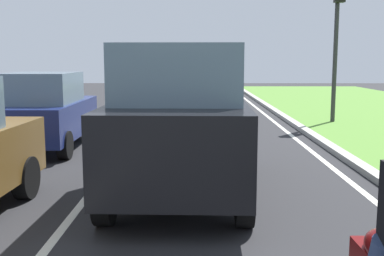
# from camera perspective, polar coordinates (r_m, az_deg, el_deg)

# --- Properties ---
(ground_plane) EXTENTS (60.00, 60.00, 0.00)m
(ground_plane) POSITION_cam_1_polar(r_m,az_deg,el_deg) (11.86, -4.20, -1.81)
(ground_plane) COLOR #262628
(lane_line_center) EXTENTS (0.12, 32.00, 0.01)m
(lane_line_center) POSITION_cam_1_polar(r_m,az_deg,el_deg) (11.93, -7.55, -1.78)
(lane_line_center) COLOR silver
(lane_line_center) RESTS_ON ground
(lane_line_right_edge) EXTENTS (0.12, 32.00, 0.01)m
(lane_line_right_edge) POSITION_cam_1_polar(r_m,az_deg,el_deg) (12.11, 13.04, -1.77)
(lane_line_right_edge) COLOR silver
(lane_line_right_edge) RESTS_ON ground
(curb_right) EXTENTS (0.24, 48.00, 0.12)m
(curb_right) POSITION_cam_1_polar(r_m,az_deg,el_deg) (12.22, 15.34, -1.50)
(curb_right) COLOR #9E9B93
(curb_right) RESTS_ON ground
(car_suv_ahead) EXTENTS (2.07, 4.55, 2.28)m
(car_suv_ahead) POSITION_cam_1_polar(r_m,az_deg,el_deg) (7.27, -1.35, 1.09)
(car_suv_ahead) COLOR black
(car_suv_ahead) RESTS_ON ground
(car_hatchback_far) EXTENTS (1.75, 3.71, 1.78)m
(car_hatchback_far) POSITION_cam_1_polar(r_m,az_deg,el_deg) (11.46, -17.33, 1.94)
(car_hatchback_far) COLOR navy
(car_hatchback_far) RESTS_ON ground
(traffic_light_near_right) EXTENTS (0.32, 0.50, 5.02)m
(traffic_light_near_right) POSITION_cam_1_polar(r_m,az_deg,el_deg) (15.93, 17.22, 12.60)
(traffic_light_near_right) COLOR #2D2D2D
(traffic_light_near_right) RESTS_ON ground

